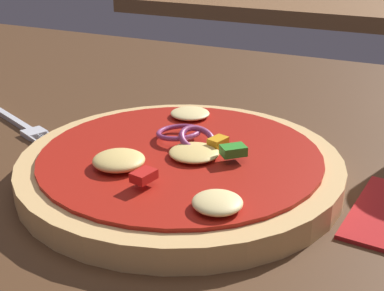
# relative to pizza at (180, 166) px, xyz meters

# --- Properties ---
(dining_table) EXTENTS (1.35, 0.83, 0.03)m
(dining_table) POSITION_rel_pizza_xyz_m (0.06, 0.01, -0.03)
(dining_table) COLOR #4C301C
(dining_table) RESTS_ON ground
(pizza) EXTENTS (0.24, 0.24, 0.04)m
(pizza) POSITION_rel_pizza_xyz_m (0.00, 0.00, 0.00)
(pizza) COLOR tan
(pizza) RESTS_ON dining_table
(fork) EXTENTS (0.16, 0.08, 0.01)m
(fork) POSITION_rel_pizza_xyz_m (-0.19, 0.03, -0.01)
(fork) COLOR silver
(fork) RESTS_ON dining_table
(background_table) EXTENTS (0.84, 0.52, 0.03)m
(background_table) POSITION_rel_pizza_xyz_m (-0.18, 1.06, -0.03)
(background_table) COLOR brown
(background_table) RESTS_ON ground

